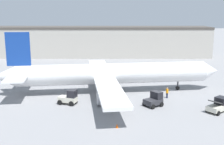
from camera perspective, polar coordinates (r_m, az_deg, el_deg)
name	(u,v)px	position (r m, az deg, el deg)	size (l,w,h in m)	color
ground_plane	(112,92)	(50.38, 0.00, -4.01)	(400.00, 400.00, 0.00)	gray
terminal_building	(82,42)	(90.82, -6.19, 6.26)	(80.16, 10.46, 9.54)	#ADA89E
airplane	(107,74)	(49.45, -1.10, -0.38)	(40.35, 33.99, 10.84)	silver
ground_crew_worker	(166,92)	(47.58, 10.91, -3.99)	(0.41, 0.41, 1.84)	#1E2338
baggage_tug	(153,100)	(43.38, 8.33, -5.45)	(3.28, 3.20, 2.22)	#2D2D33
belt_loader_truck	(217,105)	(43.36, 20.64, -6.19)	(3.77, 3.51, 2.03)	beige
pushback_tug	(68,98)	(44.14, -8.95, -5.09)	(3.15, 2.49, 2.35)	beige
safety_cone_near	(116,126)	(35.36, 0.80, -10.76)	(0.36, 0.36, 0.55)	#EF590F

